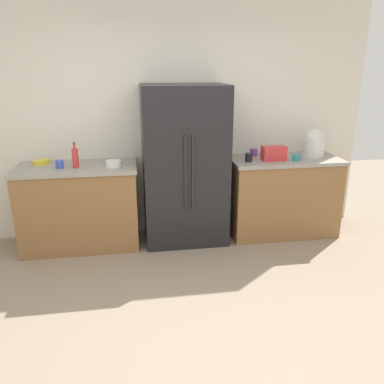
{
  "coord_description": "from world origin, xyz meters",
  "views": [
    {
      "loc": [
        -0.43,
        -2.56,
        1.98
      ],
      "look_at": [
        0.07,
        0.5,
        0.96
      ],
      "focal_mm": 36.43,
      "sensor_mm": 36.0,
      "label": 1
    }
  ],
  "objects": [
    {
      "name": "cup_a",
      "position": [
        0.89,
        1.57,
        0.98
      ],
      "size": [
        0.08,
        0.08,
        0.1
      ],
      "primitive_type": "cylinder",
      "color": "black",
      "rests_on": "counter_right"
    },
    {
      "name": "toaster",
      "position": [
        1.19,
        1.59,
        1.01
      ],
      "size": [
        0.27,
        0.15,
        0.16
      ],
      "primitive_type": "cube",
      "color": "red",
      "rests_on": "counter_right"
    },
    {
      "name": "cup_d",
      "position": [
        1.04,
        1.85,
        0.98
      ],
      "size": [
        0.09,
        0.09,
        0.09
      ],
      "primitive_type": "cylinder",
      "color": "purple",
      "rests_on": "counter_right"
    },
    {
      "name": "rice_cooker",
      "position": [
        1.72,
        1.7,
        1.09
      ],
      "size": [
        0.25,
        0.25,
        0.33
      ],
      "color": "silver",
      "rests_on": "counter_right"
    },
    {
      "name": "refrigerator",
      "position": [
        0.17,
        1.66,
        0.89
      ],
      "size": [
        0.93,
        0.66,
        1.78
      ],
      "color": "black",
      "rests_on": "ground_plane"
    },
    {
      "name": "bowl_b",
      "position": [
        -0.61,
        1.59,
        0.97
      ],
      "size": [
        0.17,
        0.17,
        0.07
      ],
      "primitive_type": "cylinder",
      "color": "white",
      "rests_on": "counter_left"
    },
    {
      "name": "cup_c",
      "position": [
        1.45,
        1.54,
        0.97
      ],
      "size": [
        0.09,
        0.09,
        0.07
      ],
      "primitive_type": "cylinder",
      "color": "teal",
      "rests_on": "counter_right"
    },
    {
      "name": "counter_right",
      "position": [
        1.36,
        1.68,
        0.47
      ],
      "size": [
        1.3,
        0.65,
        0.93
      ],
      "color": "olive",
      "rests_on": "ground_plane"
    },
    {
      "name": "bottle_a",
      "position": [
        -1.01,
        1.61,
        1.04
      ],
      "size": [
        0.07,
        0.07,
        0.27
      ],
      "color": "red",
      "rests_on": "counter_left"
    },
    {
      "name": "bowl_a",
      "position": [
        -1.4,
        1.83,
        0.96
      ],
      "size": [
        0.17,
        0.17,
        0.05
      ],
      "primitive_type": "cylinder",
      "color": "yellow",
      "rests_on": "counter_left"
    },
    {
      "name": "cup_b",
      "position": [
        -1.17,
        1.61,
        0.98
      ],
      "size": [
        0.08,
        0.08,
        0.09
      ],
      "primitive_type": "cylinder",
      "color": "blue",
      "rests_on": "counter_left"
    },
    {
      "name": "ground_plane",
      "position": [
        0.0,
        0.0,
        0.0
      ],
      "size": [
        9.99,
        9.99,
        0.0
      ],
      "primitive_type": "plane",
      "color": "gray"
    },
    {
      "name": "counter_left",
      "position": [
        -1.02,
        1.68,
        0.47
      ],
      "size": [
        1.29,
        0.65,
        0.93
      ],
      "color": "olive",
      "rests_on": "ground_plane"
    },
    {
      "name": "kitchen_back_panel",
      "position": [
        0.0,
        2.05,
        1.4
      ],
      "size": [
        4.84,
        0.1,
        2.8
      ],
      "primitive_type": "cube",
      "color": "silver",
      "rests_on": "ground_plane"
    }
  ]
}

